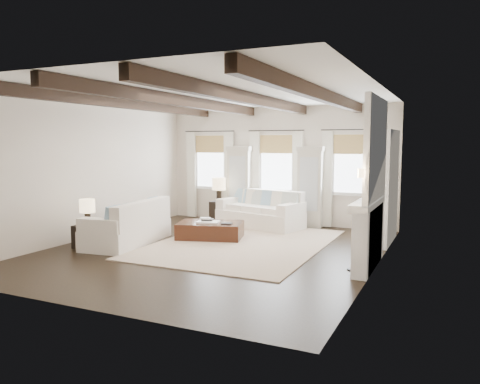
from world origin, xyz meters
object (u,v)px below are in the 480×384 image
at_px(sofa_back, 262,212).
at_px(sofa_left, 130,226).
at_px(side_table_front, 88,236).
at_px(ottoman, 210,231).
at_px(side_table_back, 219,212).

bearing_deg(sofa_back, sofa_left, -120.43).
bearing_deg(side_table_front, sofa_back, 57.92).
relative_size(sofa_left, side_table_front, 4.77).
bearing_deg(sofa_left, side_table_front, -128.83).
distance_m(sofa_left, ottoman, 1.82).
height_order(sofa_left, side_table_back, sofa_left).
relative_size(sofa_left, ottoman, 1.59).
distance_m(sofa_left, side_table_back, 3.17).
height_order(sofa_back, sofa_left, sofa_back).
bearing_deg(sofa_back, ottoman, -104.31).
xyz_separation_m(sofa_left, side_table_back, (0.60, 3.12, -0.07)).
xyz_separation_m(side_table_front, side_table_back, (1.16, 3.81, 0.07)).
bearing_deg(ottoman, side_table_back, 95.73).
distance_m(ottoman, side_table_back, 2.06).
relative_size(ottoman, side_table_back, 2.35).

